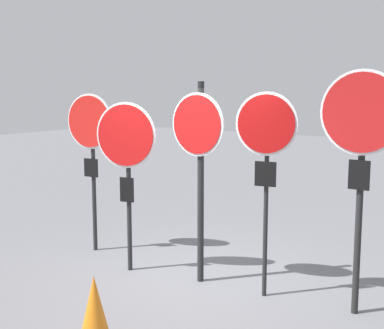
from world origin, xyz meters
name	(u,v)px	position (x,y,z in m)	size (l,w,h in m)	color
ground_plane	(190,280)	(0.00, 0.00, 0.00)	(40.00, 40.00, 0.00)	slate
stop_sign_0	(90,136)	(-1.97, 0.18, 1.78)	(0.82, 0.16, 2.42)	black
stop_sign_1	(126,149)	(-0.91, -0.19, 1.70)	(0.86, 0.24, 2.32)	black
stop_sign_2	(199,148)	(0.11, 0.02, 1.76)	(0.79, 0.16, 2.59)	black
stop_sign_3	(266,143)	(1.03, 0.06, 1.87)	(0.73, 0.19, 2.47)	black
stop_sign_4	(361,139)	(2.09, 0.19, 1.97)	(0.91, 0.13, 2.71)	black
traffic_cone_0	(94,308)	(0.16, -1.88, 0.33)	(0.37, 0.37, 0.67)	black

